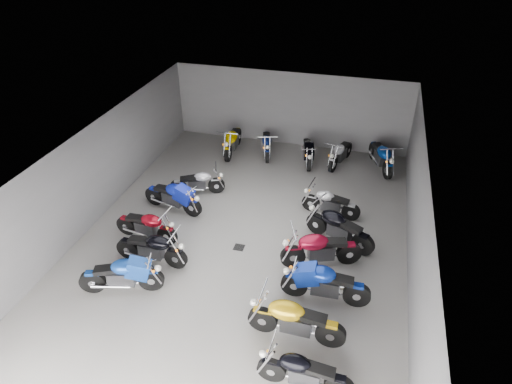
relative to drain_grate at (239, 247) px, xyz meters
The scene contains 22 objects.
ground 0.50m from the drain_grate, 90.00° to the left, with size 14.00×14.00×0.00m, color gray.
wall_back 7.67m from the drain_grate, 90.00° to the left, with size 10.00×0.10×3.20m, color slate.
wall_left 5.27m from the drain_grate, behind, with size 0.10×14.00×3.20m, color slate.
wall_right 5.27m from the drain_grate, ahead, with size 0.10×14.00×3.20m, color slate.
ceiling 3.25m from the drain_grate, 90.00° to the left, with size 10.00×14.00×0.04m, color black.
drain_grate is the anchor object (origin of this frame).
motorcycle_left_b 3.62m from the drain_grate, 133.99° to the right, with size 2.21×0.84×1.00m.
motorcycle_left_c 2.64m from the drain_grate, 149.38° to the right, with size 2.23×0.44×0.98m.
motorcycle_left_d 2.95m from the drain_grate, behind, with size 2.14×0.48×0.94m.
motorcycle_left_e 3.12m from the drain_grate, 153.47° to the left, with size 2.24×0.64×0.99m.
motorcycle_left_f 3.51m from the drain_grate, 132.14° to the left, with size 1.90×0.83×0.87m.
motorcycle_right_a 5.07m from the drain_grate, 57.03° to the right, with size 2.12×0.42×0.93m.
motorcycle_right_b 3.76m from the drain_grate, 51.79° to the right, with size 2.40×0.47×1.05m.
motorcycle_right_c 3.23m from the drain_grate, 28.06° to the right, with size 2.37×0.48×1.04m.
motorcycle_right_d 2.56m from the drain_grate, ahead, with size 2.29×0.99×1.05m.
motorcycle_right_e 3.13m from the drain_grate, 19.98° to the left, with size 2.21×1.10×1.03m.
motorcycle_right_f 3.52m from the drain_grate, 45.59° to the left, with size 2.01×0.49×0.88m.
motorcycle_back_b 6.39m from the drain_grate, 109.32° to the left, with size 0.49×2.33×1.02m.
motorcycle_back_c 6.28m from the drain_grate, 96.32° to the left, with size 0.71×2.07×0.93m.
motorcycle_back_d 6.12m from the drain_grate, 79.77° to the left, with size 0.65×2.08×0.93m.
motorcycle_back_e 6.62m from the drain_grate, 68.90° to the left, with size 0.74×2.07×0.93m.
motorcycle_back_f 7.41m from the drain_grate, 57.49° to the left, with size 1.00×2.23×1.03m.
Camera 1 is at (3.38, -10.93, 8.97)m, focal length 32.00 mm.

